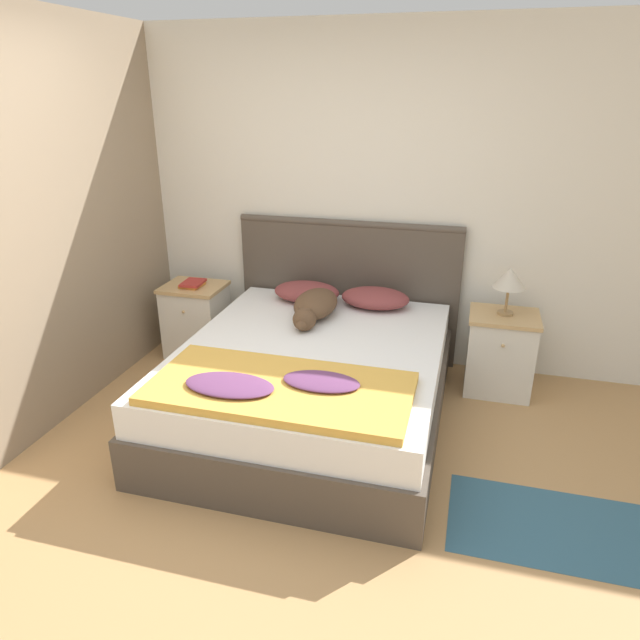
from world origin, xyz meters
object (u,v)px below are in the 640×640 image
at_px(nightstand_left, 196,320).
at_px(book_stack, 193,284).
at_px(bed, 312,383).
at_px(pillow_right, 375,298).
at_px(nightstand_right, 500,353).
at_px(dog, 315,306).
at_px(table_lamp, 510,279).
at_px(pillow_left, 307,292).

height_order(nightstand_left, book_stack, book_stack).
height_order(bed, pillow_right, pillow_right).
distance_m(nightstand_left, book_stack, 0.32).
height_order(nightstand_left, nightstand_right, same).
bearing_deg(nightstand_right, dog, -169.44).
relative_size(pillow_right, table_lamp, 1.50).
distance_m(nightstand_left, pillow_right, 1.51).
relative_size(pillow_left, table_lamp, 1.50).
distance_m(bed, pillow_right, 0.91).
relative_size(pillow_left, book_stack, 2.41).
bearing_deg(pillow_left, book_stack, -174.93).
bearing_deg(pillow_left, nightstand_left, -176.14).
bearing_deg(nightstand_right, pillow_left, 177.55).
xyz_separation_m(bed, pillow_left, (-0.27, 0.80, 0.35)).
bearing_deg(bed, pillow_left, 108.66).
bearing_deg(table_lamp, nightstand_left, -179.83).
relative_size(nightstand_right, pillow_left, 1.17).
xyz_separation_m(bed, table_lamp, (1.21, 0.74, 0.60)).
bearing_deg(nightstand_right, table_lamp, 90.00).
bearing_deg(nightstand_left, pillow_right, 2.45).
height_order(bed, nightstand_right, nightstand_right).
height_order(pillow_left, dog, dog).
xyz_separation_m(bed, nightstand_right, (1.21, 0.74, 0.04)).
bearing_deg(book_stack, bed, -30.76).
xyz_separation_m(bed, nightstand_left, (-1.21, 0.74, 0.04)).
bearing_deg(nightstand_left, bed, -31.32).
xyz_separation_m(bed, book_stack, (-1.20, 0.72, 0.36)).
distance_m(nightstand_right, table_lamp, 0.56).
bearing_deg(nightstand_left, table_lamp, 0.17).
distance_m(pillow_right, dog, 0.50).
bearing_deg(pillow_right, pillow_left, 180.00).
bearing_deg(dog, bed, -76.35).
height_order(dog, table_lamp, table_lamp).
xyz_separation_m(pillow_left, book_stack, (-0.93, -0.08, 0.01)).
relative_size(pillow_left, dog, 0.70).
bearing_deg(book_stack, table_lamp, 0.63).
bearing_deg(pillow_right, table_lamp, -3.43).
distance_m(bed, pillow_left, 0.91).
bearing_deg(bed, book_stack, 149.24).
height_order(pillow_left, pillow_right, same).
bearing_deg(pillow_left, nightstand_right, -2.45).
relative_size(bed, nightstand_left, 3.40).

